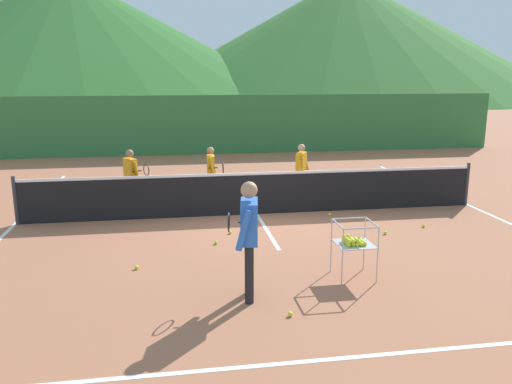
% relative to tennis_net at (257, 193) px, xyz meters
% --- Properties ---
extents(ground_plane, '(120.00, 120.00, 0.00)m').
position_rel_tennis_net_xyz_m(ground_plane, '(0.00, 0.00, -0.50)').
color(ground_plane, '#A86647').
extents(line_baseline_near, '(10.50, 0.08, 0.01)m').
position_rel_tennis_net_xyz_m(line_baseline_near, '(0.00, -6.24, -0.50)').
color(line_baseline_near, white).
rests_on(line_baseline_near, ground).
extents(line_baseline_far, '(10.50, 0.08, 0.01)m').
position_rel_tennis_net_xyz_m(line_baseline_far, '(0.00, 4.63, -0.50)').
color(line_baseline_far, white).
rests_on(line_baseline_far, ground).
extents(line_sideline_west, '(0.08, 10.87, 0.01)m').
position_rel_tennis_net_xyz_m(line_sideline_west, '(-5.25, 0.00, -0.50)').
color(line_sideline_west, white).
rests_on(line_sideline_west, ground).
extents(line_sideline_east, '(0.08, 10.87, 0.01)m').
position_rel_tennis_net_xyz_m(line_sideline_east, '(5.25, 0.00, -0.50)').
color(line_sideline_east, white).
rests_on(line_sideline_east, ground).
extents(line_service_center, '(0.08, 5.07, 0.01)m').
position_rel_tennis_net_xyz_m(line_service_center, '(0.00, 0.00, -0.50)').
color(line_service_center, white).
rests_on(line_service_center, ground).
extents(tennis_net, '(10.44, 0.08, 1.05)m').
position_rel_tennis_net_xyz_m(tennis_net, '(0.00, 0.00, 0.00)').
color(tennis_net, '#333338').
rests_on(tennis_net, ground).
extents(instructor, '(0.44, 0.82, 1.71)m').
position_rel_tennis_net_xyz_m(instructor, '(-0.85, -4.46, 0.53)').
color(instructor, black).
rests_on(instructor, ground).
extents(student_0, '(0.64, 0.56, 1.38)m').
position_rel_tennis_net_xyz_m(student_0, '(-2.86, 1.29, 0.33)').
color(student_0, navy).
rests_on(student_0, ground).
extents(student_1, '(0.41, 0.66, 1.36)m').
position_rel_tennis_net_xyz_m(student_1, '(-0.91, 1.55, 0.32)').
color(student_1, black).
rests_on(student_1, ground).
extents(student_2, '(0.45, 0.54, 1.37)m').
position_rel_tennis_net_xyz_m(student_2, '(1.43, 1.57, 0.33)').
color(student_2, black).
rests_on(student_2, ground).
extents(ball_cart, '(0.58, 0.58, 0.90)m').
position_rel_tennis_net_xyz_m(ball_cart, '(0.88, -3.95, 0.09)').
color(ball_cart, '#B7B7BC').
rests_on(ball_cart, ground).
extents(tennis_ball_0, '(0.07, 0.07, 0.07)m').
position_rel_tennis_net_xyz_m(tennis_ball_0, '(1.61, -0.42, -0.47)').
color(tennis_ball_0, yellow).
rests_on(tennis_ball_0, ground).
extents(tennis_ball_1, '(0.07, 0.07, 0.07)m').
position_rel_tennis_net_xyz_m(tennis_ball_1, '(-1.11, -1.99, -0.47)').
color(tennis_ball_1, yellow).
rests_on(tennis_ball_1, ground).
extents(tennis_ball_2, '(0.07, 0.07, 0.07)m').
position_rel_tennis_net_xyz_m(tennis_ball_2, '(-2.51, -3.07, -0.47)').
color(tennis_ball_2, yellow).
rests_on(tennis_ball_2, ground).
extents(tennis_ball_3, '(0.07, 0.07, 0.07)m').
position_rel_tennis_net_xyz_m(tennis_ball_3, '(-0.39, -5.13, -0.47)').
color(tennis_ball_3, yellow).
rests_on(tennis_ball_3, ground).
extents(tennis_ball_4, '(0.07, 0.07, 0.07)m').
position_rel_tennis_net_xyz_m(tennis_ball_4, '(2.30, -1.93, -0.47)').
color(tennis_ball_4, yellow).
rests_on(tennis_ball_4, ground).
extents(tennis_ball_5, '(0.07, 0.07, 0.07)m').
position_rel_tennis_net_xyz_m(tennis_ball_5, '(-0.77, -1.39, -0.47)').
color(tennis_ball_5, yellow).
rests_on(tennis_ball_5, ground).
extents(tennis_ball_6, '(0.07, 0.07, 0.07)m').
position_rel_tennis_net_xyz_m(tennis_ball_6, '(3.29, -1.59, -0.47)').
color(tennis_ball_6, yellow).
rests_on(tennis_ball_6, ground).
extents(windscreen_fence, '(23.10, 0.08, 2.32)m').
position_rel_tennis_net_xyz_m(windscreen_fence, '(0.00, 9.22, 0.66)').
color(windscreen_fence, '#33753D').
rests_on(windscreen_fence, ground).
extents(hill_0, '(57.89, 57.89, 15.86)m').
position_rel_tennis_net_xyz_m(hill_0, '(21.88, 59.22, 7.43)').
color(hill_0, '#38702D').
rests_on(hill_0, ground).
extents(hill_1, '(59.18, 59.18, 15.20)m').
position_rel_tennis_net_xyz_m(hill_1, '(-13.82, 58.77, 7.10)').
color(hill_1, '#2D6628').
rests_on(hill_1, ground).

